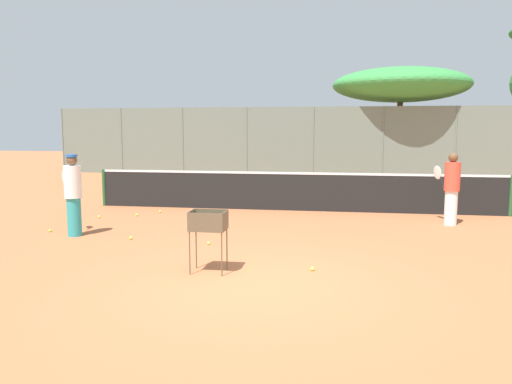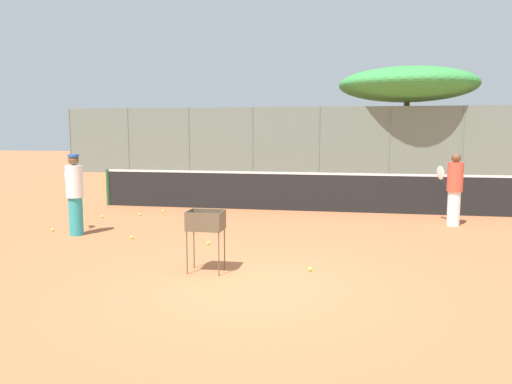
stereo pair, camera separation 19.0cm
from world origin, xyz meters
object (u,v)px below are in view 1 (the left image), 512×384
(tennis_net, at_px, (294,191))
(parked_car, at_px, (411,159))
(player_white_outfit, at_px, (451,188))
(ball_cart, at_px, (207,226))
(player_red_cap, at_px, (73,194))

(tennis_net, xyz_separation_m, parked_car, (4.97, 13.50, 0.10))
(player_white_outfit, height_order, ball_cart, player_white_outfit)
(player_white_outfit, height_order, parked_car, player_white_outfit)
(player_red_cap, relative_size, parked_car, 0.41)
(player_red_cap, height_order, parked_car, player_red_cap)
(player_white_outfit, distance_m, player_red_cap, 8.51)
(player_red_cap, bearing_deg, tennis_net, -94.81)
(player_white_outfit, bearing_deg, parked_car, -31.77)
(tennis_net, xyz_separation_m, player_red_cap, (-4.31, -4.03, 0.34))
(player_white_outfit, distance_m, ball_cart, 6.63)
(tennis_net, height_order, ball_cart, tennis_net)
(tennis_net, relative_size, player_white_outfit, 6.64)
(ball_cart, bearing_deg, player_red_cap, 148.03)
(ball_cart, relative_size, parked_car, 0.23)
(tennis_net, height_order, player_white_outfit, player_white_outfit)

